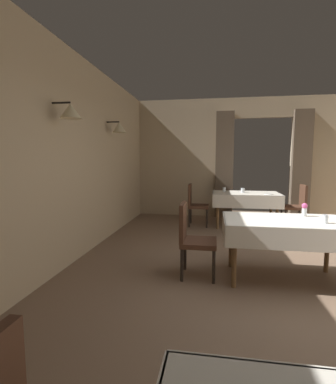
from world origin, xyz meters
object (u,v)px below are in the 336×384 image
(glass_mid_b, at_px, (325,219))
(glass_far_a, at_px, (224,189))
(chair_mid_left, at_px, (192,236))
(chair_far_left, at_px, (195,203))
(flower_vase_mid, at_px, (304,209))
(plate_far_b, at_px, (269,194))
(glass_far_c, at_px, (243,190))
(chair_far_right, at_px, (297,204))
(dining_table_mid, at_px, (285,227))
(dining_table_far, at_px, (246,197))

(glass_mid_b, height_order, glass_far_a, glass_mid_b)
(chair_mid_left, relative_size, glass_far_a, 9.42)
(chair_far_left, bearing_deg, flower_vase_mid, -57.97)
(plate_far_b, relative_size, glass_far_c, 1.88)
(chair_far_left, height_order, plate_far_b, chair_far_left)
(glass_far_c, bearing_deg, glass_mid_b, -78.09)
(chair_far_left, distance_m, glass_far_a, 0.74)
(chair_far_right, xyz_separation_m, glass_far_a, (-1.57, 0.04, 0.28))
(flower_vase_mid, relative_size, glass_far_a, 1.72)
(dining_table_mid, bearing_deg, plate_far_b, 84.00)
(dining_table_far, bearing_deg, chair_far_left, -175.88)
(dining_table_mid, xyz_separation_m, glass_mid_b, (0.39, -0.14, 0.14))
(chair_mid_left, height_order, glass_mid_b, chair_mid_left)
(dining_table_far, bearing_deg, dining_table_mid, -86.53)
(plate_far_b, bearing_deg, chair_far_right, 28.14)
(chair_far_left, height_order, flower_vase_mid, chair_far_left)
(flower_vase_mid, xyz_separation_m, glass_mid_b, (0.11, -0.39, -0.04))
(chair_mid_left, xyz_separation_m, flower_vase_mid, (1.40, 0.32, 0.33))
(dining_table_mid, bearing_deg, chair_far_left, 114.95)
(flower_vase_mid, distance_m, glass_far_c, 2.64)
(dining_table_mid, relative_size, glass_far_c, 14.79)
(chair_far_left, xyz_separation_m, plate_far_b, (1.54, -0.15, 0.24))
(plate_far_b, bearing_deg, chair_mid_left, -117.58)
(chair_mid_left, distance_m, chair_far_left, 2.81)
(plate_far_b, bearing_deg, flower_vase_mid, -89.68)
(chair_far_right, bearing_deg, dining_table_far, -173.79)
(dining_table_mid, height_order, glass_far_c, glass_far_c)
(chair_mid_left, bearing_deg, glass_mid_b, -2.74)
(dining_table_mid, bearing_deg, flower_vase_mid, 40.94)
(glass_far_a, height_order, plate_far_b, glass_far_a)
(dining_table_far, bearing_deg, glass_mid_b, -79.21)
(glass_mid_b, bearing_deg, dining_table_far, 100.79)
(dining_table_far, relative_size, chair_far_right, 1.54)
(dining_table_far, relative_size, chair_mid_left, 1.54)
(chair_mid_left, distance_m, chair_far_right, 3.64)
(flower_vase_mid, bearing_deg, dining_table_mid, -139.06)
(dining_table_mid, height_order, plate_far_b, plate_far_b)
(chair_far_right, bearing_deg, chair_mid_left, -124.23)
(dining_table_far, xyz_separation_m, flower_vase_mid, (0.46, -2.57, 0.19))
(chair_mid_left, xyz_separation_m, glass_far_a, (0.48, 3.04, 0.28))
(flower_vase_mid, xyz_separation_m, plate_far_b, (-0.01, 2.34, -0.09))
(chair_mid_left, xyz_separation_m, glass_far_c, (0.88, 2.91, 0.28))
(dining_table_mid, distance_m, chair_far_right, 3.08)
(chair_mid_left, bearing_deg, chair_far_right, 55.77)
(chair_far_right, height_order, plate_far_b, chair_far_right)
(chair_far_left, height_order, glass_far_c, chair_far_left)
(dining_table_far, bearing_deg, flower_vase_mid, -79.95)
(chair_mid_left, relative_size, chair_far_right, 1.00)
(flower_vase_mid, distance_m, glass_far_a, 2.88)
(chair_far_right, bearing_deg, glass_far_c, -175.08)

